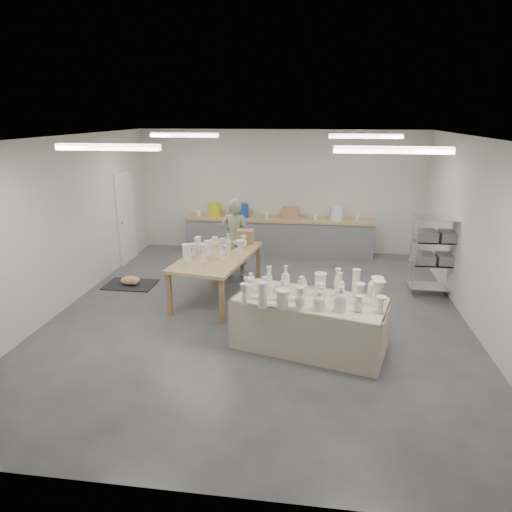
# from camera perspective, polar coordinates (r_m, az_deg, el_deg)

# --- Properties ---
(room) EXTENTS (8.00, 8.02, 3.00)m
(room) POSITION_cam_1_polar(r_m,az_deg,el_deg) (7.53, -0.28, 7.43)
(room) COLOR #424449
(room) RESTS_ON ground
(back_counter) EXTENTS (4.60, 0.60, 1.24)m
(back_counter) POSITION_cam_1_polar(r_m,az_deg,el_deg) (11.35, 2.77, 2.71)
(back_counter) COLOR tan
(back_counter) RESTS_ON ground
(wire_shelf) EXTENTS (0.88, 0.48, 1.80)m
(wire_shelf) POSITION_cam_1_polar(r_m,az_deg,el_deg) (9.28, 21.62, 0.88)
(wire_shelf) COLOR silver
(wire_shelf) RESTS_ON ground
(drying_table) EXTENTS (2.39, 1.61, 1.15)m
(drying_table) POSITION_cam_1_polar(r_m,az_deg,el_deg) (6.86, 6.80, -7.92)
(drying_table) COLOR olive
(drying_table) RESTS_ON ground
(work_table) EXTENTS (1.46, 2.37, 1.18)m
(work_table) POSITION_cam_1_polar(r_m,az_deg,el_deg) (8.62, -4.63, 0.30)
(work_table) COLOR tan
(work_table) RESTS_ON ground
(rug) EXTENTS (1.00, 0.70, 0.02)m
(rug) POSITION_cam_1_polar(r_m,az_deg,el_deg) (9.70, -15.41, -3.46)
(rug) COLOR black
(rug) RESTS_ON ground
(cat) EXTENTS (0.46, 0.37, 0.17)m
(cat) POSITION_cam_1_polar(r_m,az_deg,el_deg) (9.65, -15.38, -2.95)
(cat) COLOR white
(cat) RESTS_ON rug
(potter) EXTENTS (0.68, 0.50, 1.71)m
(potter) POSITION_cam_1_polar(r_m,az_deg,el_deg) (9.59, -2.60, 2.23)
(potter) COLOR gray
(potter) RESTS_ON ground
(red_stool) EXTENTS (0.36, 0.36, 0.31)m
(red_stool) POSITION_cam_1_polar(r_m,az_deg,el_deg) (10.01, -2.28, -0.55)
(red_stool) COLOR #A51E17
(red_stool) RESTS_ON ground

